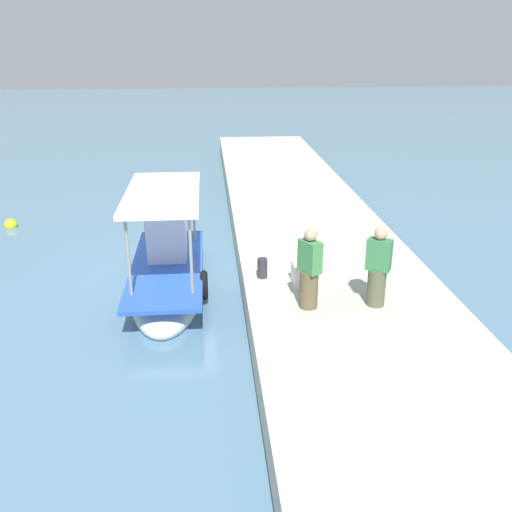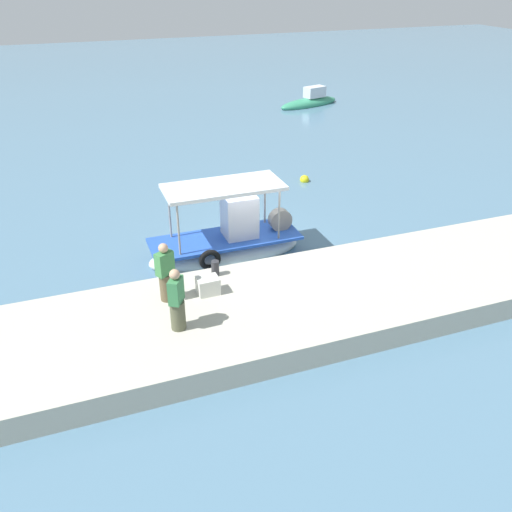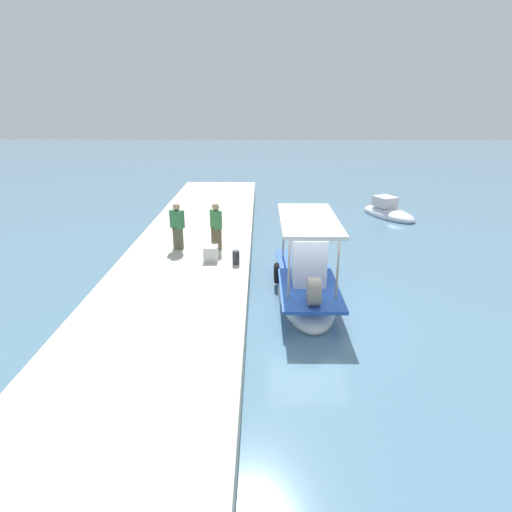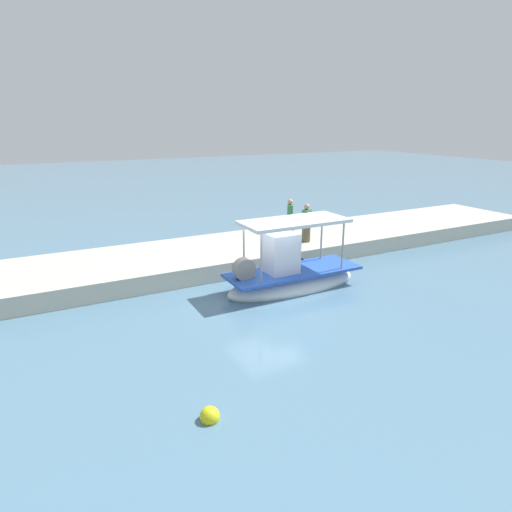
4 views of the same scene
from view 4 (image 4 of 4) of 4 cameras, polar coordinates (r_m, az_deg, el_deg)
The scene contains 8 objects.
ground_plane at distance 16.16m, azimuth 1.42°, elevation -4.88°, with size 120.00×120.00×0.00m, color slate.
dock_quay at distance 19.61m, azimuth -4.53°, elevation 0.23°, with size 36.00×4.65×0.72m, color beige.
main_fishing_boat at distance 16.49m, azimuth 4.55°, elevation -2.53°, with size 5.40×1.92×2.99m.
fisherman_near_bollard at distance 20.19m, azimuth 6.59°, elevation 4.08°, with size 0.57×0.53×1.76m.
fisherman_by_crate at distance 21.39m, azimuth 4.45°, elevation 4.87°, with size 0.54×0.56×1.75m.
mooring_bollard at distance 18.80m, azimuth 3.76°, elevation 1.40°, with size 0.24×0.24×0.48m, color #2D2D33.
cargo_crate at distance 19.79m, azimuth 3.59°, elevation 2.25°, with size 0.62×0.49×0.50m, color silver.
marker_buoy at distance 9.93m, azimuth -6.06°, elevation -20.05°, with size 0.43×0.43×0.43m.
Camera 4 is at (7.26, 13.08, 6.09)m, focal length 30.68 mm.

